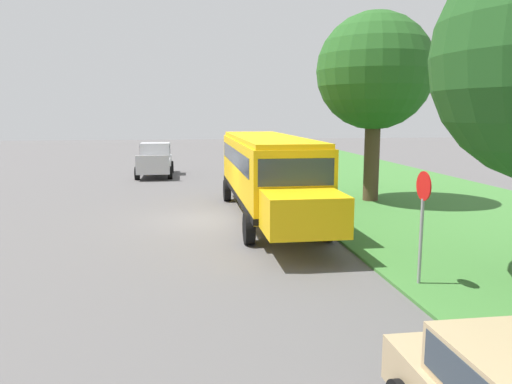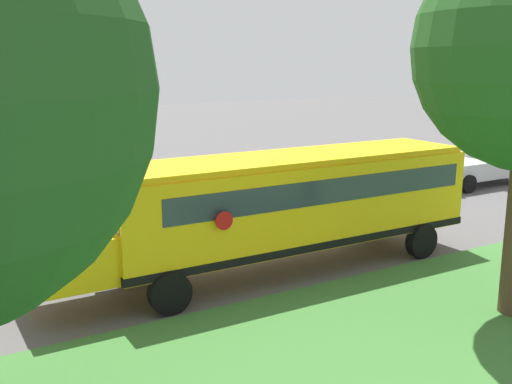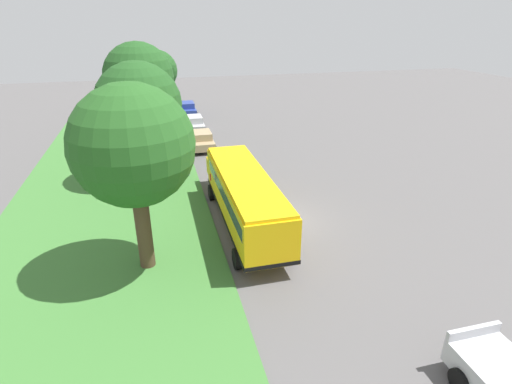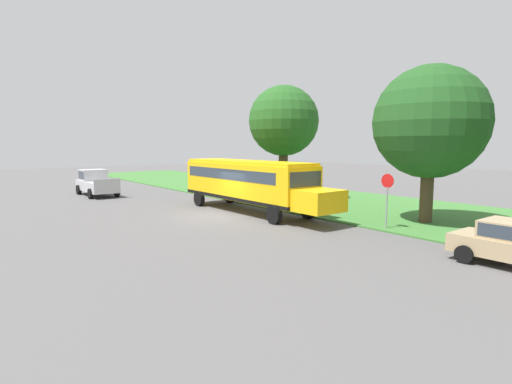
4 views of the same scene
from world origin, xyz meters
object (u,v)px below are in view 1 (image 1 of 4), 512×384
object	(u,v)px
oak_tree_beside_bus	(378,70)
stop_sign	(422,214)
school_bus	(268,169)
pickup_truck	(155,159)

from	to	relation	value
oak_tree_beside_bus	stop_sign	xyz separation A→B (m)	(3.21, 11.07, -4.21)
school_bus	pickup_truck	bearing A→B (deg)	-70.44
school_bus	stop_sign	xyz separation A→B (m)	(-2.23, 8.29, -0.19)
school_bus	stop_sign	size ratio (longest dim) A/B	4.53
oak_tree_beside_bus	stop_sign	distance (m)	12.27
school_bus	oak_tree_beside_bus	xyz separation A→B (m)	(-5.44, -2.78, 4.02)
school_bus	pickup_truck	distance (m)	15.18
pickup_truck	stop_sign	distance (m)	23.74
stop_sign	pickup_truck	bearing A→B (deg)	-72.08
pickup_truck	stop_sign	world-z (taller)	stop_sign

